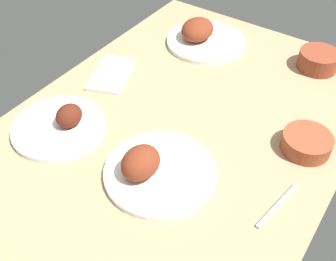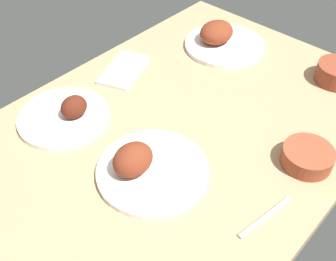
{
  "view_description": "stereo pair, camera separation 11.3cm",
  "coord_description": "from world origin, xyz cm",
  "px_view_note": "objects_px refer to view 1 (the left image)",
  "views": [
    {
      "loc": [
        67.04,
        46.03,
        84.04
      ],
      "look_at": [
        0.0,
        0.0,
        6.0
      ],
      "focal_mm": 43.49,
      "sensor_mm": 36.0,
      "label": 1
    },
    {
      "loc": [
        60.04,
        54.84,
        84.04
      ],
      "look_at": [
        0.0,
        0.0,
        6.0
      ],
      "focal_mm": 43.49,
      "sensor_mm": 36.0,
      "label": 2
    }
  ],
  "objects_px": {
    "folded_napkin": "(111,74)",
    "bowl_potatoes": "(307,142)",
    "plate_far_side": "(61,125)",
    "bowl_soup": "(318,60)",
    "plate_near_viewer": "(153,169)",
    "fork_loose": "(278,205)",
    "plate_center_main": "(202,36)"
  },
  "relations": [
    {
      "from": "bowl_potatoes",
      "to": "fork_loose",
      "type": "distance_m",
      "value": 0.22
    },
    {
      "from": "bowl_potatoes",
      "to": "plate_near_viewer",
      "type": "bearing_deg",
      "value": -42.87
    },
    {
      "from": "plate_center_main",
      "to": "bowl_soup",
      "type": "xyz_separation_m",
      "value": [
        -0.08,
        0.4,
        0.01
      ]
    },
    {
      "from": "plate_far_side",
      "to": "plate_center_main",
      "type": "bearing_deg",
      "value": 171.66
    },
    {
      "from": "bowl_potatoes",
      "to": "plate_center_main",
      "type": "bearing_deg",
      "value": -120.84
    },
    {
      "from": "folded_napkin",
      "to": "bowl_potatoes",
      "type": "bearing_deg",
      "value": 93.52
    },
    {
      "from": "plate_near_viewer",
      "to": "fork_loose",
      "type": "height_order",
      "value": "plate_near_viewer"
    },
    {
      "from": "plate_center_main",
      "to": "bowl_potatoes",
      "type": "bearing_deg",
      "value": 59.16
    },
    {
      "from": "plate_near_viewer",
      "to": "bowl_soup",
      "type": "distance_m",
      "value": 0.72
    },
    {
      "from": "bowl_soup",
      "to": "folded_napkin",
      "type": "bearing_deg",
      "value": -51.82
    },
    {
      "from": "bowl_soup",
      "to": "folded_napkin",
      "type": "xyz_separation_m",
      "value": [
        0.43,
        -0.54,
        -0.03
      ]
    },
    {
      "from": "plate_center_main",
      "to": "bowl_soup",
      "type": "height_order",
      "value": "plate_center_main"
    },
    {
      "from": "plate_near_viewer",
      "to": "bowl_potatoes",
      "type": "height_order",
      "value": "plate_near_viewer"
    },
    {
      "from": "plate_center_main",
      "to": "folded_napkin",
      "type": "height_order",
      "value": "plate_center_main"
    },
    {
      "from": "bowl_soup",
      "to": "fork_loose",
      "type": "relative_size",
      "value": 0.78
    },
    {
      "from": "plate_far_side",
      "to": "folded_napkin",
      "type": "xyz_separation_m",
      "value": [
        -0.28,
        -0.05,
        -0.01
      ]
    },
    {
      "from": "plate_center_main",
      "to": "bowl_potatoes",
      "type": "distance_m",
      "value": 0.59
    },
    {
      "from": "plate_near_viewer",
      "to": "bowl_potatoes",
      "type": "xyz_separation_m",
      "value": [
        -0.31,
        0.28,
        0.0
      ]
    },
    {
      "from": "fork_loose",
      "to": "bowl_soup",
      "type": "bearing_deg",
      "value": 20.72
    },
    {
      "from": "plate_near_viewer",
      "to": "bowl_soup",
      "type": "relative_size",
      "value": 2.18
    },
    {
      "from": "bowl_potatoes",
      "to": "folded_napkin",
      "type": "xyz_separation_m",
      "value": [
        0.04,
        -0.65,
        -0.02
      ]
    },
    {
      "from": "plate_far_side",
      "to": "bowl_soup",
      "type": "xyz_separation_m",
      "value": [
        -0.7,
        0.49,
        0.02
      ]
    },
    {
      "from": "plate_near_viewer",
      "to": "folded_napkin",
      "type": "relative_size",
      "value": 1.48
    },
    {
      "from": "plate_far_side",
      "to": "plate_near_viewer",
      "type": "relative_size",
      "value": 0.92
    },
    {
      "from": "bowl_soup",
      "to": "fork_loose",
      "type": "xyz_separation_m",
      "value": [
        0.6,
        0.12,
        -0.03
      ]
    },
    {
      "from": "plate_near_viewer",
      "to": "plate_center_main",
      "type": "bearing_deg",
      "value": -159.85
    },
    {
      "from": "plate_far_side",
      "to": "plate_near_viewer",
      "type": "bearing_deg",
      "value": 91.76
    },
    {
      "from": "plate_far_side",
      "to": "fork_loose",
      "type": "relative_size",
      "value": 1.57
    },
    {
      "from": "bowl_potatoes",
      "to": "folded_napkin",
      "type": "distance_m",
      "value": 0.65
    },
    {
      "from": "bowl_soup",
      "to": "plate_far_side",
      "type": "bearing_deg",
      "value": -35.02
    },
    {
      "from": "bowl_potatoes",
      "to": "fork_loose",
      "type": "height_order",
      "value": "bowl_potatoes"
    },
    {
      "from": "plate_far_side",
      "to": "fork_loose",
      "type": "height_order",
      "value": "plate_far_side"
    }
  ]
}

